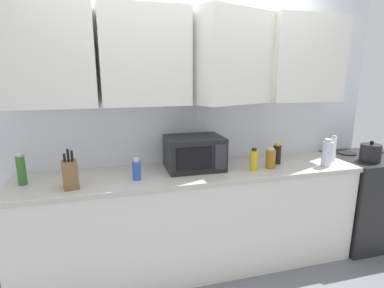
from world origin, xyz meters
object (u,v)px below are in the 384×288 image
Objects in this scene: stove_range at (365,198)px; bottle_white_jar at (333,149)px; bottle_green_oil at (21,170)px; bottle_blue_cleaner at (137,170)px; kettle at (370,152)px; bottle_yellow_mustard at (254,160)px; bottle_amber_vinegar at (271,159)px; bottle_soy_dark at (277,154)px; knife_block at (70,174)px; microwave at (194,153)px; bottle_clear_tall at (327,153)px.

bottle_white_jar is (-0.50, -0.03, 0.56)m from stove_range.
stove_range is at bearing -0.58° from bottle_green_oil.
kettle is at bearing -1.70° from bottle_blue_cleaner.
bottle_blue_cleaner is 0.97m from bottle_yellow_mustard.
kettle is (-0.17, -0.14, 0.54)m from stove_range.
bottle_green_oil is 1.97m from bottle_amber_vinegar.
bottle_yellow_mustard is at bearing -4.16° from bottle_green_oil.
bottle_yellow_mustard is 0.85m from bottle_white_jar.
bottle_soy_dark is at bearing 40.07° from bottle_amber_vinegar.
kettle reaches higher than stove_range.
knife_block is 1.63× the size of bottle_amber_vinegar.
stove_range is at bearing 4.24° from bottle_yellow_mustard.
knife_block is at bearing 179.85° from kettle.
kettle is 0.99× the size of bottle_yellow_mustard.
stove_range is 1.18m from bottle_soy_dark.
microwave is at bearing 166.53° from bottle_amber_vinegar.
knife_block is at bearing -177.54° from bottle_white_jar.
bottle_white_jar is at bearing -1.44° from bottle_green_oil.
bottle_clear_tall reaches higher than bottle_amber_vinegar.
bottle_green_oil is at bearing 179.79° from bottle_soy_dark.
knife_block is (-0.97, -0.21, -0.04)m from microwave.
microwave is 2.45× the size of bottle_soy_dark.
knife_block reaches higher than bottle_white_jar.
stove_range is 3.19m from bottle_green_oil.
bottle_clear_tall is (-0.66, -0.16, 0.56)m from stove_range.
bottle_blue_cleaner is at bearing -7.47° from bottle_green_oil.
bottle_green_oil is (-2.97, 0.17, 0.02)m from kettle.
bottle_yellow_mustard is at bearing 178.00° from kettle.
bottle_green_oil is (-1.80, 0.13, 0.02)m from bottle_yellow_mustard.
bottle_yellow_mustard is at bearing -20.26° from microwave.
microwave is at bearing 16.78° from bottle_blue_cleaner.
bottle_clear_tall is 1.29× the size of bottle_yellow_mustard.
knife_block is 1.53× the size of bottle_yellow_mustard.
bottle_green_oil reaches higher than bottle_amber_vinegar.
bottle_green_oil is at bearing 172.53° from bottle_blue_cleaner.
bottle_white_jar is 0.67m from bottle_amber_vinegar.
kettle is at bearing -0.15° from knife_block.
bottle_clear_tall is 1.42× the size of bottle_blue_cleaner.
bottle_clear_tall is 0.42m from bottle_soy_dark.
bottle_green_oil is (-3.14, 0.03, 0.56)m from stove_range.
stove_range is 2.37m from bottle_blue_cleaner.
bottle_yellow_mustard is (-1.17, 0.04, 0.00)m from kettle.
bottle_blue_cleaner is at bearing 178.30° from kettle.
bottle_white_jar reaches higher than bottle_green_oil.
bottle_white_jar is at bearing -6.06° from bottle_soy_dark.
microwave is at bearing 12.10° from knife_block.
bottle_blue_cleaner is at bearing 178.65° from bottle_yellow_mustard.
bottle_white_jar reaches higher than stove_range.
knife_block is at bearing 179.38° from bottle_clear_tall.
knife_block reaches higher than bottle_yellow_mustard.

